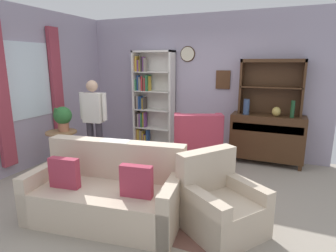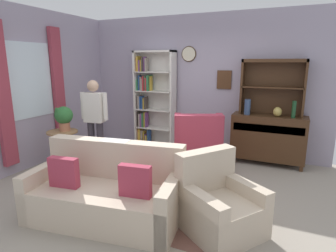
{
  "view_description": "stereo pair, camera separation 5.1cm",
  "coord_description": "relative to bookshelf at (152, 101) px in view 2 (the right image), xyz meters",
  "views": [
    {
      "loc": [
        1.67,
        -3.46,
        1.87
      ],
      "look_at": [
        0.1,
        0.2,
        0.95
      ],
      "focal_mm": 29.85,
      "sensor_mm": 36.0,
      "label": 1
    },
    {
      "loc": [
        1.72,
        -3.44,
        1.87
      ],
      "look_at": [
        0.1,
        0.2,
        0.95
      ],
      "focal_mm": 29.85,
      "sensor_mm": 36.0,
      "label": 2
    }
  ],
  "objects": [
    {
      "name": "ground_plane",
      "position": [
        1.06,
        -1.94,
        -1.04
      ],
      "size": [
        5.4,
        4.6,
        0.02
      ],
      "primitive_type": "cube",
      "color": "#9E9384"
    },
    {
      "name": "wall_back",
      "position": [
        1.06,
        0.19,
        0.37
      ],
      "size": [
        5.0,
        0.09,
        2.8
      ],
      "color": "#A399AD",
      "rests_on": "ground_plane"
    },
    {
      "name": "wall_left",
      "position": [
        -1.46,
        -1.93,
        0.37
      ],
      "size": [
        0.16,
        4.2,
        2.8
      ],
      "color": "#A399AD",
      "rests_on": "ground_plane"
    },
    {
      "name": "area_rug",
      "position": [
        1.26,
        -2.24,
        -1.03
      ],
      "size": [
        2.43,
        1.64,
        0.01
      ],
      "primitive_type": "cube",
      "color": "brown",
      "rests_on": "ground_plane"
    },
    {
      "name": "bookshelf",
      "position": [
        0.0,
        0.0,
        0.0
      ],
      "size": [
        0.9,
        0.3,
        2.1
      ],
      "color": "silver",
      "rests_on": "ground_plane"
    },
    {
      "name": "sideboard",
      "position": [
        2.45,
        -0.08,
        -0.52
      ],
      "size": [
        1.3,
        0.45,
        0.92
      ],
      "color": "#422816",
      "rests_on": "ground_plane"
    },
    {
      "name": "sideboard_hutch",
      "position": [
        2.45,
        0.02,
        0.53
      ],
      "size": [
        1.1,
        0.26,
        1.0
      ],
      "color": "#422816",
      "rests_on": "sideboard"
    },
    {
      "name": "vase_tall",
      "position": [
        2.06,
        -0.16,
        0.03
      ],
      "size": [
        0.11,
        0.11,
        0.28
      ],
      "primitive_type": "cylinder",
      "color": "#33476B",
      "rests_on": "sideboard"
    },
    {
      "name": "vase_round",
      "position": [
        2.58,
        -0.15,
        -0.03
      ],
      "size": [
        0.15,
        0.15,
        0.17
      ],
      "primitive_type": "ellipsoid",
      "color": "tan",
      "rests_on": "sideboard"
    },
    {
      "name": "bottle_wine",
      "position": [
        2.84,
        -0.17,
        0.04
      ],
      "size": [
        0.07,
        0.07,
        0.3
      ],
      "primitive_type": "cylinder",
      "color": "#194223",
      "rests_on": "sideboard"
    },
    {
      "name": "couch_floral",
      "position": [
        0.83,
        -2.84,
        -0.72
      ],
      "size": [
        1.9,
        1.1,
        0.9
      ],
      "color": "beige",
      "rests_on": "ground_plane"
    },
    {
      "name": "armchair_floral",
      "position": [
        2.15,
        -2.56,
        -0.74
      ],
      "size": [
        1.07,
        1.06,
        0.88
      ],
      "color": "beige",
      "rests_on": "ground_plane"
    },
    {
      "name": "wingback_chair",
      "position": [
        1.39,
        -1.02,
        -0.65
      ],
      "size": [
        1.02,
        1.03,
        1.05
      ],
      "color": "#A33347",
      "rests_on": "ground_plane"
    },
    {
      "name": "plant_stand",
      "position": [
        -0.8,
        -1.84,
        -0.6
      ],
      "size": [
        0.52,
        0.52,
        0.7
      ],
      "color": "#997047",
      "rests_on": "ground_plane"
    },
    {
      "name": "potted_plant_large",
      "position": [
        -0.8,
        -1.79,
        -0.09
      ],
      "size": [
        0.31,
        0.31,
        0.43
      ],
      "color": "#AD6B4C",
      "rests_on": "plant_stand"
    },
    {
      "name": "person_reading",
      "position": [
        -0.4,
        -1.45,
        -0.12
      ],
      "size": [
        0.53,
        0.24,
        1.56
      ],
      "color": "#38333D",
      "rests_on": "ground_plane"
    },
    {
      "name": "coffee_table",
      "position": [
        0.86,
        -2.02,
        -0.68
      ],
      "size": [
        0.8,
        0.5,
        0.42
      ],
      "color": "#422816",
      "rests_on": "ground_plane"
    },
    {
      "name": "book_stack",
      "position": [
        0.81,
        -2.09,
        -0.58
      ],
      "size": [
        0.18,
        0.14,
        0.07
      ],
      "color": "gray",
      "rests_on": "coffee_table"
    }
  ]
}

